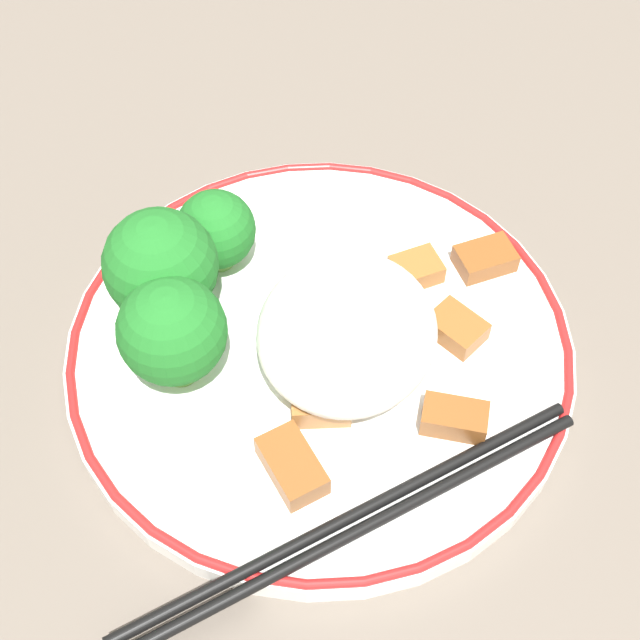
# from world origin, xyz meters

# --- Properties ---
(ground_plane) EXTENTS (3.00, 3.00, 0.00)m
(ground_plane) POSITION_xyz_m (0.00, 0.00, 0.00)
(ground_plane) COLOR #665B51
(plate) EXTENTS (0.27, 0.27, 0.02)m
(plate) POSITION_xyz_m (0.00, 0.00, 0.01)
(plate) COLOR white
(plate) RESTS_ON ground_plane
(rice_mound) EXTENTS (0.10, 0.09, 0.05)m
(rice_mound) POSITION_xyz_m (-0.01, -0.02, 0.04)
(rice_mound) COLOR white
(rice_mound) RESTS_ON plate
(broccoli_back_left) EXTENTS (0.04, 0.04, 0.05)m
(broccoli_back_left) POSITION_xyz_m (0.04, 0.07, 0.04)
(broccoli_back_left) COLOR #72AD4C
(broccoli_back_left) RESTS_ON plate
(broccoli_back_center) EXTENTS (0.06, 0.06, 0.07)m
(broccoli_back_center) POSITION_xyz_m (0.00, 0.08, 0.05)
(broccoli_back_center) COLOR #72AD4C
(broccoli_back_center) RESTS_ON plate
(broccoli_back_right) EXTENTS (0.05, 0.05, 0.06)m
(broccoli_back_right) POSITION_xyz_m (-0.04, 0.07, 0.05)
(broccoli_back_right) COLOR #72AD4C
(broccoli_back_right) RESTS_ON plate
(meat_near_front) EXTENTS (0.04, 0.04, 0.01)m
(meat_near_front) POSITION_xyz_m (-0.08, -0.01, 0.02)
(meat_near_front) COLOR brown
(meat_near_front) RESTS_ON plate
(meat_near_left) EXTENTS (0.04, 0.04, 0.01)m
(meat_near_left) POSITION_xyz_m (0.07, -0.08, 0.02)
(meat_near_left) COLOR brown
(meat_near_left) RESTS_ON plate
(meat_near_right) EXTENTS (0.02, 0.03, 0.01)m
(meat_near_right) POSITION_xyz_m (-0.03, -0.08, 0.02)
(meat_near_right) COLOR brown
(meat_near_right) RESTS_ON plate
(meat_near_back) EXTENTS (0.04, 0.05, 0.01)m
(meat_near_back) POSITION_xyz_m (0.02, 0.00, 0.02)
(meat_near_back) COLOR brown
(meat_near_back) RESTS_ON plate
(meat_on_rice_edge) EXTENTS (0.03, 0.03, 0.01)m
(meat_on_rice_edge) POSITION_xyz_m (-0.04, -0.01, 0.02)
(meat_on_rice_edge) COLOR #9E6633
(meat_on_rice_edge) RESTS_ON plate
(meat_mid_left) EXTENTS (0.03, 0.03, 0.01)m
(meat_mid_left) POSITION_xyz_m (0.06, -0.04, 0.02)
(meat_mid_left) COLOR #995B28
(meat_mid_left) RESTS_ON plate
(meat_mid_right) EXTENTS (0.03, 0.04, 0.01)m
(meat_mid_right) POSITION_xyz_m (0.02, -0.07, 0.02)
(meat_mid_right) COLOR brown
(meat_mid_right) RESTS_ON plate
(chopsticks) EXTENTS (0.17, 0.19, 0.01)m
(chopsticks) POSITION_xyz_m (-0.10, -0.04, 0.02)
(chopsticks) COLOR black
(chopsticks) RESTS_ON plate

